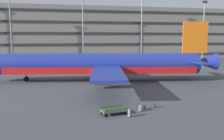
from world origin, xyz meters
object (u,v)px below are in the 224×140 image
Objects in this scene: suitcase_purple at (140,108)px; backpack_large at (155,106)px; suitcase_scuffed at (129,113)px; backpack_small at (144,107)px; airliner at (103,65)px; baggage_cart at (114,110)px.

backpack_large is at bearing 24.01° from suitcase_purple.
suitcase_scuffed is (-1.61, -1.55, 0.05)m from suitcase_purple.
suitcase_scuffed is at bearing -135.93° from suitcase_purple.
suitcase_purple is 0.89× the size of suitcase_scuffed.
suitcase_scuffed is 3.18m from backpack_small.
backpack_large is (2.93, -17.60, -2.75)m from airliner.
backpack_large is 0.16× the size of baggage_cart.
backpack_small is at bearing 42.45° from suitcase_purple.
suitcase_purple is 1.71× the size of backpack_small.
backpack_large is at bearing 33.89° from suitcase_scuffed.
backpack_small is 3.80m from baggage_cart.
suitcase_purple is at bearing -137.55° from backpack_small.
backpack_large reaches higher than backpack_small.
suitcase_purple is at bearing 44.07° from suitcase_scuffed.
suitcase_purple is 0.95m from backpack_small.
backpack_large is at bearing 15.56° from baggage_cart.
backpack_small is (-1.41, -0.31, -0.02)m from backpack_large.
airliner reaches higher than backpack_small.
baggage_cart reaches higher than backpack_small.
suitcase_purple is 2.31m from backpack_large.
backpack_small is 0.14× the size of baggage_cart.
backpack_small is (2.30, 2.19, -0.20)m from suitcase_scuffed.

